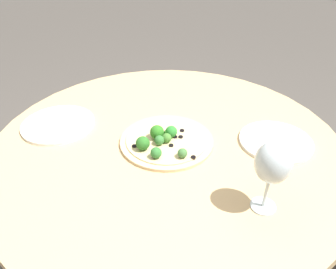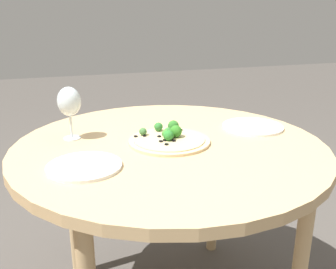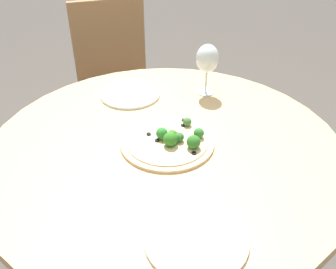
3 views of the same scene
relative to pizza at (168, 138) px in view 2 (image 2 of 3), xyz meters
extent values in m
cylinder|color=tan|center=(-0.01, 0.00, -0.03)|extent=(1.10, 1.10, 0.03)
cylinder|color=tan|center=(0.33, -0.34, -0.40)|extent=(0.05, 0.05, 0.71)
cylinder|color=tan|center=(0.33, 0.34, -0.40)|extent=(0.05, 0.05, 0.71)
cylinder|color=#DBBC89|center=(-0.01, 0.00, -0.01)|extent=(0.29, 0.29, 0.01)
cylinder|color=beige|center=(-0.01, 0.00, 0.00)|extent=(0.25, 0.25, 0.00)
sphere|color=#347023|center=(-0.02, 0.00, 0.01)|extent=(0.03, 0.03, 0.03)
sphere|color=#42743A|center=(0.06, 0.08, 0.02)|extent=(0.03, 0.03, 0.03)
sphere|color=#327532|center=(0.09, 0.01, 0.02)|extent=(0.03, 0.03, 0.03)
sphere|color=#377334|center=(0.03, -0.01, 0.02)|extent=(0.03, 0.03, 0.03)
sphere|color=#42792F|center=(0.01, 0.01, 0.02)|extent=(0.03, 0.03, 0.03)
sphere|color=#2C7E2E|center=(-0.02, 0.01, 0.02)|extent=(0.04, 0.04, 0.04)
sphere|color=#2D6F26|center=(0.07, -0.04, 0.02)|extent=(0.04, 0.04, 0.04)
sphere|color=#2F7621|center=(0.00, -0.03, 0.02)|extent=(0.04, 0.04, 0.04)
cylinder|color=black|center=(-0.02, -0.01, 0.00)|extent=(0.01, 0.01, 0.00)
cylinder|color=black|center=(-0.04, -0.01, 0.00)|extent=(0.01, 0.01, 0.00)
cylinder|color=black|center=(-0.02, 0.02, 0.00)|extent=(0.01, 0.01, 0.00)
cylinder|color=black|center=(0.04, 0.08, 0.00)|extent=(0.01, 0.01, 0.00)
cylinder|color=black|center=(0.07, -0.07, 0.00)|extent=(0.01, 0.01, 0.00)
cylinder|color=black|center=(0.05, 0.11, 0.00)|extent=(0.01, 0.01, 0.00)
cylinder|color=black|center=(0.02, 0.03, 0.00)|extent=(0.01, 0.01, 0.00)
cylinder|color=black|center=(-0.07, 0.03, 0.00)|extent=(0.01, 0.01, 0.00)
cylinder|color=black|center=(-0.03, 0.04, 0.00)|extent=(0.01, 0.01, 0.00)
cylinder|color=silver|center=(0.14, 0.32, -0.01)|extent=(0.06, 0.06, 0.00)
cylinder|color=silver|center=(0.14, 0.32, 0.03)|extent=(0.01, 0.01, 0.08)
ellipsoid|color=silver|center=(0.14, 0.32, 0.13)|extent=(0.08, 0.08, 0.10)
cylinder|color=silver|center=(-0.14, 0.31, -0.01)|extent=(0.22, 0.22, 0.01)
cylinder|color=silver|center=(0.06, -0.37, -0.01)|extent=(0.24, 0.24, 0.01)
camera|label=1|loc=(0.74, 0.34, 0.59)|focal=35.00mm
camera|label=2|loc=(-1.20, 0.38, 0.44)|focal=40.00mm
camera|label=3|loc=(-0.02, -0.93, 0.67)|focal=40.00mm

